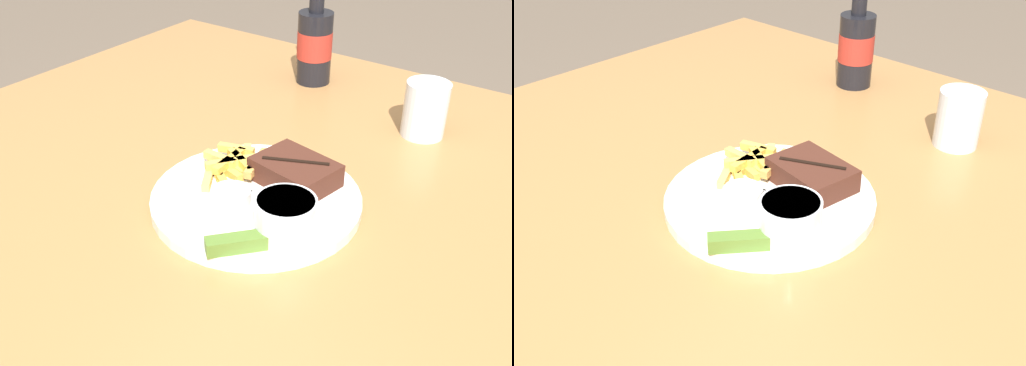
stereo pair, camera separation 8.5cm
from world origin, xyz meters
TOP-DOWN VIEW (x-y plane):
  - dining_table at (0.00, 0.00)m, footprint 1.35×1.24m
  - dinner_plate at (0.00, 0.00)m, footprint 0.30×0.30m
  - steak_portion at (0.03, 0.06)m, footprint 0.13×0.10m
  - fries_pile at (-0.07, 0.03)m, footprint 0.12×0.14m
  - coleslaw_cup at (0.09, -0.05)m, footprint 0.08×0.08m
  - dipping_sauce_cup at (-0.01, -0.04)m, footprint 0.06×0.06m
  - pickle_spear at (0.06, -0.11)m, footprint 0.07×0.08m
  - fork_utensil at (-0.08, -0.00)m, footprint 0.13×0.02m
  - beer_bottle at (-0.18, 0.44)m, footprint 0.07×0.07m
  - drinking_glass at (0.10, 0.35)m, footprint 0.08×0.08m

SIDE VIEW (x-z plane):
  - dining_table at x=0.00m, z-range 0.30..1.05m
  - dinner_plate at x=0.00m, z-range 0.75..0.76m
  - fork_utensil at x=-0.08m, z-range 0.76..0.77m
  - pickle_spear at x=0.06m, z-range 0.76..0.78m
  - fries_pile at x=-0.07m, z-range 0.76..0.79m
  - dipping_sauce_cup at x=-0.01m, z-range 0.77..0.79m
  - steak_portion at x=0.03m, z-range 0.76..0.80m
  - coleslaw_cup at x=0.09m, z-range 0.77..0.82m
  - drinking_glass at x=0.10m, z-range 0.75..0.84m
  - beer_bottle at x=-0.18m, z-range 0.71..0.95m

